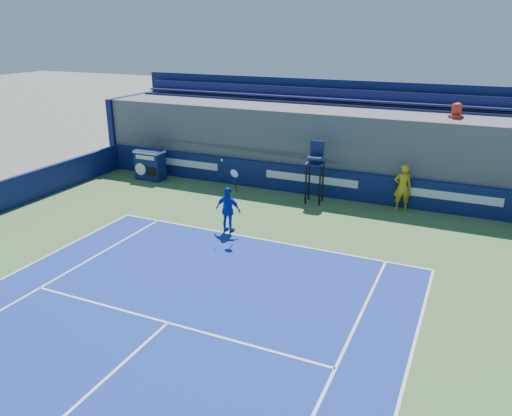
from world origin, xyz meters
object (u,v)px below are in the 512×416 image
at_px(ball_person, 403,187).
at_px(umpire_chair, 315,166).
at_px(match_clock, 150,164).
at_px(tennis_player, 228,210).

xyz_separation_m(ball_person, umpire_chair, (-3.33, -0.54, 0.61)).
bearing_deg(match_clock, umpire_chair, 0.17).
relative_size(umpire_chair, tennis_player, 0.96).
relative_size(match_clock, umpire_chair, 0.56).
bearing_deg(tennis_player, ball_person, 42.97).
height_order(match_clock, umpire_chair, umpire_chair).
height_order(ball_person, tennis_player, tennis_player).
bearing_deg(tennis_player, umpire_chair, 67.64).
xyz_separation_m(ball_person, tennis_player, (-5.04, -4.70, -0.10)).
xyz_separation_m(match_clock, umpire_chair, (7.91, 0.02, 0.79)).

